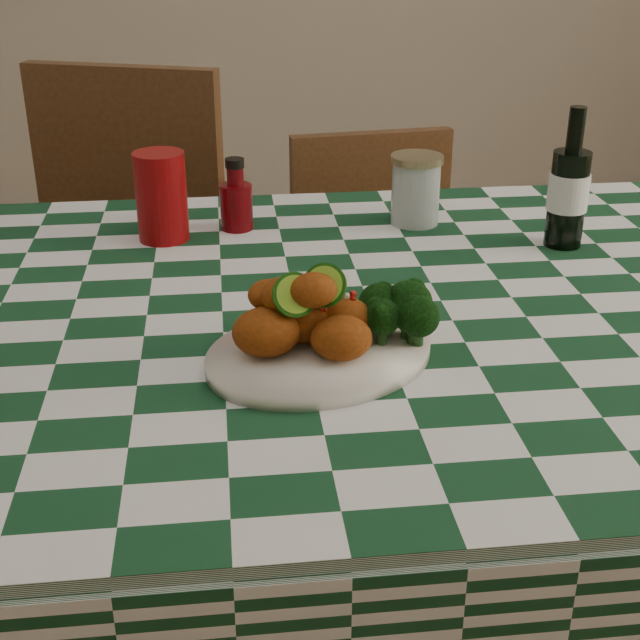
{
  "coord_description": "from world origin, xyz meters",
  "views": [
    {
      "loc": [
        -0.1,
        -1.12,
        1.3
      ],
      "look_at": [
        0.01,
        -0.16,
        0.84
      ],
      "focal_mm": 50.0,
      "sensor_mm": 36.0,
      "label": 1
    }
  ],
  "objects_px": {
    "wooden_chair_right": "(388,329)",
    "wooden_chair_left": "(101,308)",
    "red_tumbler": "(161,197)",
    "mason_jar": "(416,190)",
    "ketchup_bottle": "(236,194)",
    "plate": "(320,354)",
    "fried_chicken_pile": "(312,311)",
    "beer_bottle": "(570,178)",
    "dining_table": "(299,534)"
  },
  "relations": [
    {
      "from": "ketchup_bottle",
      "to": "plate",
      "type": "bearing_deg",
      "value": -80.1
    },
    {
      "from": "wooden_chair_left",
      "to": "wooden_chair_right",
      "type": "relative_size",
      "value": 1.18
    },
    {
      "from": "wooden_chair_right",
      "to": "red_tumbler",
      "type": "bearing_deg",
      "value": -147.2
    },
    {
      "from": "ketchup_bottle",
      "to": "mason_jar",
      "type": "distance_m",
      "value": 0.31
    },
    {
      "from": "beer_bottle",
      "to": "mason_jar",
      "type": "bearing_deg",
      "value": 148.52
    },
    {
      "from": "beer_bottle",
      "to": "dining_table",
      "type": "bearing_deg",
      "value": -156.68
    },
    {
      "from": "wooden_chair_left",
      "to": "mason_jar",
      "type": "bearing_deg",
      "value": -11.71
    },
    {
      "from": "fried_chicken_pile",
      "to": "ketchup_bottle",
      "type": "bearing_deg",
      "value": 98.87
    },
    {
      "from": "wooden_chair_left",
      "to": "ketchup_bottle",
      "type": "bearing_deg",
      "value": -30.92
    },
    {
      "from": "plate",
      "to": "beer_bottle",
      "type": "bearing_deg",
      "value": 38.77
    },
    {
      "from": "red_tumbler",
      "to": "mason_jar",
      "type": "xyz_separation_m",
      "value": [
        0.43,
        0.03,
        -0.01
      ]
    },
    {
      "from": "dining_table",
      "to": "ketchup_bottle",
      "type": "bearing_deg",
      "value": 102.0
    },
    {
      "from": "plate",
      "to": "wooden_chair_right",
      "type": "xyz_separation_m",
      "value": [
        0.25,
        0.83,
        -0.38
      ]
    },
    {
      "from": "plate",
      "to": "mason_jar",
      "type": "distance_m",
      "value": 0.54
    },
    {
      "from": "wooden_chair_right",
      "to": "wooden_chair_left",
      "type": "bearing_deg",
      "value": 171.93
    },
    {
      "from": "dining_table",
      "to": "fried_chicken_pile",
      "type": "relative_size",
      "value": 10.77
    },
    {
      "from": "dining_table",
      "to": "beer_bottle",
      "type": "bearing_deg",
      "value": 23.32
    },
    {
      "from": "red_tumbler",
      "to": "mason_jar",
      "type": "distance_m",
      "value": 0.43
    },
    {
      "from": "ketchup_bottle",
      "to": "wooden_chair_left",
      "type": "distance_m",
      "value": 0.59
    },
    {
      "from": "mason_jar",
      "to": "beer_bottle",
      "type": "bearing_deg",
      "value": -31.48
    },
    {
      "from": "ketchup_bottle",
      "to": "wooden_chair_right",
      "type": "height_order",
      "value": "ketchup_bottle"
    },
    {
      "from": "plate",
      "to": "beer_bottle",
      "type": "height_order",
      "value": "beer_bottle"
    },
    {
      "from": "red_tumbler",
      "to": "wooden_chair_right",
      "type": "bearing_deg",
      "value": 39.12
    },
    {
      "from": "ketchup_bottle",
      "to": "red_tumbler",
      "type": "bearing_deg",
      "value": -163.35
    },
    {
      "from": "red_tumbler",
      "to": "ketchup_bottle",
      "type": "xyz_separation_m",
      "value": [
        0.12,
        0.04,
        -0.01
      ]
    },
    {
      "from": "wooden_chair_left",
      "to": "wooden_chair_right",
      "type": "bearing_deg",
      "value": 17.52
    },
    {
      "from": "fried_chicken_pile",
      "to": "wooden_chair_left",
      "type": "xyz_separation_m",
      "value": [
        -0.37,
        0.85,
        -0.37
      ]
    },
    {
      "from": "dining_table",
      "to": "beer_bottle",
      "type": "xyz_separation_m",
      "value": [
        0.45,
        0.2,
        0.51
      ]
    },
    {
      "from": "dining_table",
      "to": "beer_bottle",
      "type": "relative_size",
      "value": 7.38
    },
    {
      "from": "dining_table",
      "to": "wooden_chair_left",
      "type": "distance_m",
      "value": 0.79
    },
    {
      "from": "plate",
      "to": "dining_table",
      "type": "bearing_deg",
      "value": 95.34
    },
    {
      "from": "mason_jar",
      "to": "fried_chicken_pile",
      "type": "bearing_deg",
      "value": -115.41
    },
    {
      "from": "ketchup_bottle",
      "to": "wooden_chair_left",
      "type": "height_order",
      "value": "wooden_chair_left"
    },
    {
      "from": "dining_table",
      "to": "wooden_chair_right",
      "type": "relative_size",
      "value": 2.02
    },
    {
      "from": "wooden_chair_right",
      "to": "ketchup_bottle",
      "type": "bearing_deg",
      "value": -141.37
    },
    {
      "from": "wooden_chair_left",
      "to": "wooden_chair_right",
      "type": "distance_m",
      "value": 0.64
    },
    {
      "from": "dining_table",
      "to": "plate",
      "type": "bearing_deg",
      "value": -84.66
    },
    {
      "from": "dining_table",
      "to": "plate",
      "type": "relative_size",
      "value": 5.69
    },
    {
      "from": "red_tumbler",
      "to": "wooden_chair_left",
      "type": "bearing_deg",
      "value": 114.1
    },
    {
      "from": "plate",
      "to": "mason_jar",
      "type": "relative_size",
      "value": 2.43
    },
    {
      "from": "plate",
      "to": "ketchup_bottle",
      "type": "bearing_deg",
      "value": 99.9
    },
    {
      "from": "dining_table",
      "to": "wooden_chair_right",
      "type": "height_order",
      "value": "wooden_chair_right"
    },
    {
      "from": "beer_bottle",
      "to": "wooden_chair_left",
      "type": "bearing_deg",
      "value": 148.89
    },
    {
      "from": "plate",
      "to": "beer_bottle",
      "type": "relative_size",
      "value": 1.3
    },
    {
      "from": "dining_table",
      "to": "wooden_chair_right",
      "type": "xyz_separation_m",
      "value": [
        0.27,
        0.67,
        0.02
      ]
    },
    {
      "from": "red_tumbler",
      "to": "ketchup_bottle",
      "type": "height_order",
      "value": "red_tumbler"
    },
    {
      "from": "ketchup_bottle",
      "to": "beer_bottle",
      "type": "height_order",
      "value": "beer_bottle"
    },
    {
      "from": "fried_chicken_pile",
      "to": "beer_bottle",
      "type": "distance_m",
      "value": 0.57
    },
    {
      "from": "fried_chicken_pile",
      "to": "mason_jar",
      "type": "distance_m",
      "value": 0.54
    },
    {
      "from": "fried_chicken_pile",
      "to": "mason_jar",
      "type": "height_order",
      "value": "mason_jar"
    }
  ]
}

